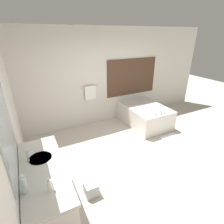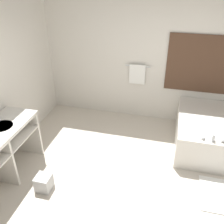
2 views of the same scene
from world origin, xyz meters
name	(u,v)px [view 1 (image 1 of 2)]	position (x,y,z in m)	size (l,w,h in m)	color
ground_plane	(142,163)	(0.00, 0.00, 0.00)	(16.00, 16.00, 0.00)	beige
wall_back_with_blinds	(100,78)	(0.04, 2.23, 1.35)	(7.40, 0.13, 2.70)	silver
wall_left_with_mirror	(7,134)	(-2.23, -0.01, 1.35)	(0.08, 7.40, 2.70)	silver
vanity_counter	(46,180)	(-1.90, -0.25, 0.63)	(0.57, 1.53, 0.88)	silver
sink_faucet	(28,156)	(-2.06, -0.04, 0.96)	(0.09, 0.04, 0.18)	silver
bathtub	(144,114)	(1.10, 1.43, 0.32)	(1.03, 1.51, 0.70)	silver
water_bottle_1	(24,184)	(-2.13, -0.59, 1.00)	(0.07, 0.07, 0.25)	white
soap_dispenser	(50,186)	(-1.87, -0.70, 0.95)	(0.06, 0.06, 0.17)	white
waste_bin	(91,189)	(-1.24, -0.25, 0.12)	(0.22, 0.22, 0.24)	#B2B2B2
bath_mat	(176,141)	(1.24, 0.26, 0.01)	(0.50, 0.67, 0.02)	white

